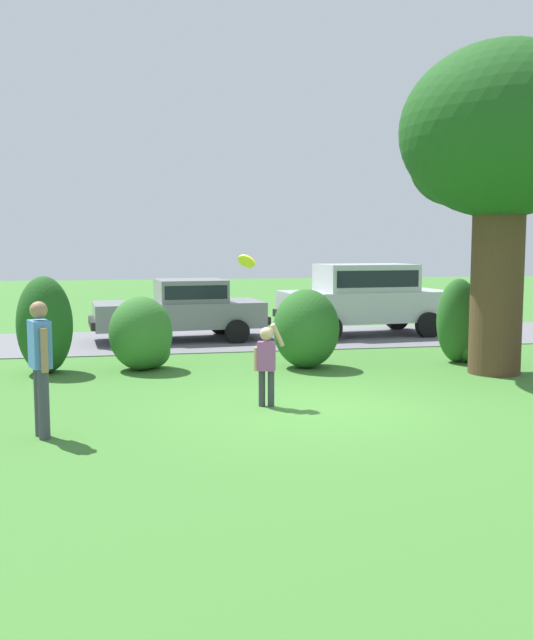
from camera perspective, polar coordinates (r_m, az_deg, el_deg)
The scene contains 12 objects.
ground_plane at distance 10.71m, azimuth 4.29°, elevation -7.09°, with size 80.00×80.00×0.00m, color #3D752D.
driveway_strip at distance 18.27m, azimuth -2.08°, elevation -1.55°, with size 28.00×4.40×0.02m, color slate.
oak_tree_large at distance 14.20m, azimuth 18.53°, elevation 13.28°, with size 3.84×3.77×6.13m.
shrub_near_tree at distance 14.05m, azimuth -17.46°, elevation -0.71°, with size 1.04×1.16×1.85m.
shrub_centre_left at distance 14.01m, azimuth -9.99°, elevation -1.27°, with size 1.23×1.25×1.45m.
shrub_centre at distance 14.02m, azimuth 3.22°, elevation -0.70°, with size 1.31×1.32×1.57m.
shrub_centre_right at distance 15.20m, azimuth 15.35°, elevation -0.38°, with size 1.02×0.78×1.75m.
parked_sedan at distance 18.07m, azimuth -6.82°, elevation 1.00°, with size 4.55×2.39×1.56m.
parked_suv at distance 19.17m, azimuth 7.99°, elevation 1.97°, with size 4.83×2.38×1.92m.
child_thrower at distance 10.66m, azimuth 0.00°, elevation -3.22°, with size 0.48×0.23×1.29m.
frisbee at distance 10.98m, azimuth -1.62°, elevation 4.76°, with size 0.33×0.25×0.29m.
adult_onlooker at distance 9.35m, azimuth -17.78°, elevation -3.19°, with size 0.33×0.50×1.74m.
Camera 1 is at (-2.72, -10.07, 2.45)m, focal length 39.66 mm.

